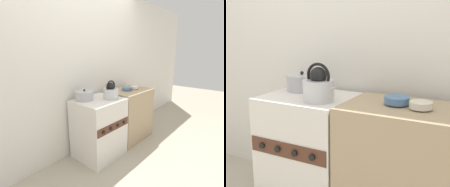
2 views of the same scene
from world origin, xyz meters
TOP-DOWN VIEW (x-y plane):
  - ground_plane at (0.00, 0.00)m, footprint 12.00×12.00m
  - wall_back at (0.00, 0.64)m, footprint 7.00×0.06m
  - stove at (0.00, 0.28)m, footprint 0.65×0.59m
  - counter at (0.73, 0.27)m, footprint 0.77×0.54m
  - kettle at (0.15, 0.18)m, footprint 0.26×0.22m
  - cooking_pot at (-0.15, 0.41)m, footprint 0.25×0.25m
  - enamel_bowl at (0.67, 0.28)m, footprint 0.16×0.16m
  - small_ceramic_bowl at (0.83, 0.24)m, footprint 0.14×0.14m

SIDE VIEW (x-z plane):
  - ground_plane at x=0.00m, z-range 0.00..0.00m
  - stove at x=0.00m, z-range 0.00..0.86m
  - counter at x=0.73m, z-range 0.00..0.88m
  - small_ceramic_bowl at x=0.83m, z-range 0.88..0.93m
  - enamel_bowl at x=0.67m, z-range 0.88..0.93m
  - cooking_pot at x=-0.15m, z-range 0.85..1.00m
  - kettle at x=0.15m, z-range 0.83..1.09m
  - wall_back at x=0.00m, z-range 0.00..2.50m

